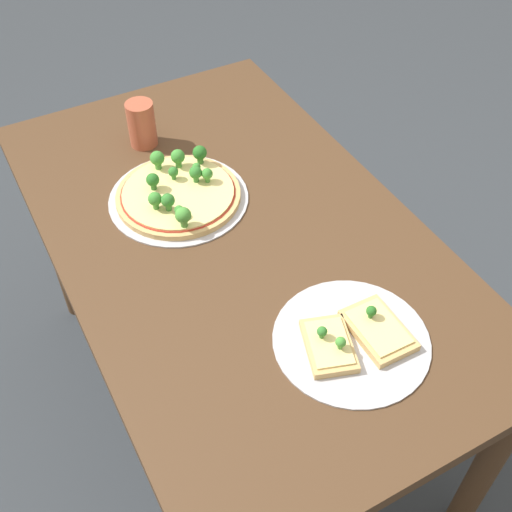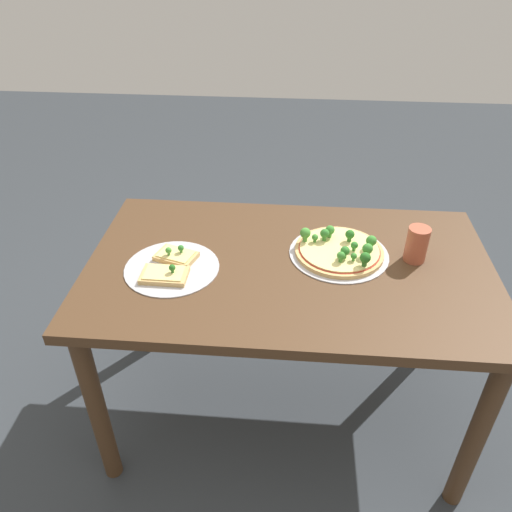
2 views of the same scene
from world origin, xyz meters
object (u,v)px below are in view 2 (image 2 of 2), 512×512
at_px(pizza_tray_slice, 170,266).
at_px(drinking_cup, 416,244).
at_px(dining_table, 287,287).
at_px(pizza_tray_whole, 339,250).

bearing_deg(pizza_tray_slice, drinking_cup, 8.51).
height_order(dining_table, drinking_cup, drinking_cup).
bearing_deg(dining_table, pizza_tray_slice, -171.02).
bearing_deg(pizza_tray_whole, drinking_cup, -2.17).
bearing_deg(pizza_tray_slice, dining_table, 8.98).
bearing_deg(pizza_tray_whole, pizza_tray_slice, -166.86).
height_order(dining_table, pizza_tray_whole, pizza_tray_whole).
height_order(dining_table, pizza_tray_slice, pizza_tray_slice).
distance_m(pizza_tray_whole, drinking_cup, 0.24).
distance_m(dining_table, pizza_tray_slice, 0.39).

